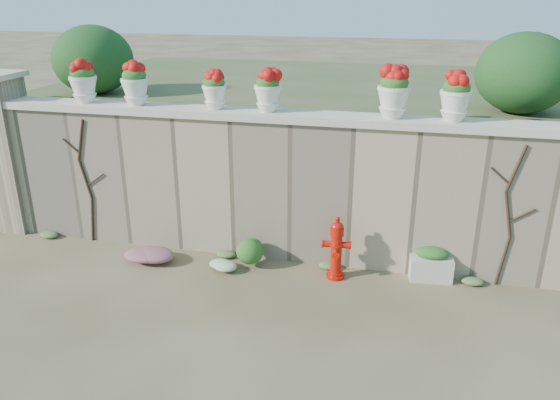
# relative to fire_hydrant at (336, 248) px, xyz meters

# --- Properties ---
(ground) EXTENTS (80.00, 80.00, 0.00)m
(ground) POSITION_rel_fire_hydrant_xyz_m (-1.12, -1.29, -0.44)
(ground) COLOR #4D4126
(ground) RESTS_ON ground
(stone_wall) EXTENTS (8.00, 0.40, 2.00)m
(stone_wall) POSITION_rel_fire_hydrant_xyz_m (-1.12, 0.51, 0.56)
(stone_wall) COLOR #9B8667
(stone_wall) RESTS_ON ground
(wall_cap) EXTENTS (8.10, 0.52, 0.10)m
(wall_cap) POSITION_rel_fire_hydrant_xyz_m (-1.12, 0.51, 1.61)
(wall_cap) COLOR beige
(wall_cap) RESTS_ON stone_wall
(gate_pillar) EXTENTS (0.72, 0.72, 2.48)m
(gate_pillar) POSITION_rel_fire_hydrant_xyz_m (-5.27, 0.51, 0.82)
(gate_pillar) COLOR #9B8667
(gate_pillar) RESTS_ON ground
(raised_fill) EXTENTS (9.00, 6.00, 2.00)m
(raised_fill) POSITION_rel_fire_hydrant_xyz_m (-1.12, 3.71, 0.56)
(raised_fill) COLOR #384C23
(raised_fill) RESTS_ON ground
(back_shrub_left) EXTENTS (1.30, 1.30, 1.10)m
(back_shrub_left) POSITION_rel_fire_hydrant_xyz_m (-4.32, 1.71, 2.11)
(back_shrub_left) COLOR #143814
(back_shrub_left) RESTS_ON raised_fill
(back_shrub_right) EXTENTS (1.30, 1.30, 1.10)m
(back_shrub_right) POSITION_rel_fire_hydrant_xyz_m (2.28, 1.71, 2.11)
(back_shrub_right) COLOR #143814
(back_shrub_right) RESTS_ON raised_fill
(vine_left) EXTENTS (0.60, 0.04, 1.91)m
(vine_left) POSITION_rel_fire_hydrant_xyz_m (-3.79, 0.29, 0.55)
(vine_left) COLOR black
(vine_left) RESTS_ON ground
(vine_right) EXTENTS (0.60, 0.04, 1.91)m
(vine_right) POSITION_rel_fire_hydrant_xyz_m (2.11, 0.29, 0.55)
(vine_right) COLOR black
(vine_right) RESTS_ON ground
(fire_hydrant) EXTENTS (0.38, 0.27, 0.88)m
(fire_hydrant) POSITION_rel_fire_hydrant_xyz_m (0.00, 0.00, 0.00)
(fire_hydrant) COLOR #BF1307
(fire_hydrant) RESTS_ON ground
(planter_box) EXTENTS (0.58, 0.37, 0.46)m
(planter_box) POSITION_rel_fire_hydrant_xyz_m (1.24, 0.26, -0.23)
(planter_box) COLOR beige
(planter_box) RESTS_ON ground
(green_shrub) EXTENTS (0.57, 0.51, 0.54)m
(green_shrub) POSITION_rel_fire_hydrant_xyz_m (-1.23, 0.08, -0.17)
(green_shrub) COLOR #1E5119
(green_shrub) RESTS_ON ground
(magenta_clump) EXTENTS (0.97, 0.65, 0.26)m
(magenta_clump) POSITION_rel_fire_hydrant_xyz_m (-2.71, -0.18, -0.31)
(magenta_clump) COLOR #C52777
(magenta_clump) RESTS_ON ground
(white_flowers) EXTENTS (0.51, 0.41, 0.18)m
(white_flowers) POSITION_rel_fire_hydrant_xyz_m (-1.51, -0.16, -0.35)
(white_flowers) COLOR white
(white_flowers) RESTS_ON ground
(urn_pot_0) EXTENTS (0.39, 0.39, 0.61)m
(urn_pot_0) POSITION_rel_fire_hydrant_xyz_m (-3.77, 0.51, 1.96)
(urn_pot_0) COLOR silver
(urn_pot_0) RESTS_ON wall_cap
(urn_pot_1) EXTENTS (0.38, 0.38, 0.60)m
(urn_pot_1) POSITION_rel_fire_hydrant_xyz_m (-2.97, 0.51, 1.96)
(urn_pot_1) COLOR silver
(urn_pot_1) RESTS_ON wall_cap
(urn_pot_2) EXTENTS (0.33, 0.33, 0.52)m
(urn_pot_2) POSITION_rel_fire_hydrant_xyz_m (-1.80, 0.51, 1.92)
(urn_pot_2) COLOR silver
(urn_pot_2) RESTS_ON wall_cap
(urn_pot_3) EXTENTS (0.36, 0.36, 0.57)m
(urn_pot_3) POSITION_rel_fire_hydrant_xyz_m (-1.05, 0.51, 1.94)
(urn_pot_3) COLOR silver
(urn_pot_3) RESTS_ON wall_cap
(urn_pot_4) EXTENTS (0.41, 0.41, 0.64)m
(urn_pot_4) POSITION_rel_fire_hydrant_xyz_m (0.58, 0.51, 1.98)
(urn_pot_4) COLOR silver
(urn_pot_4) RESTS_ON wall_cap
(urn_pot_5) EXTENTS (0.39, 0.39, 0.60)m
(urn_pot_5) POSITION_rel_fire_hydrant_xyz_m (1.32, 0.51, 1.96)
(urn_pot_5) COLOR silver
(urn_pot_5) RESTS_ON wall_cap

